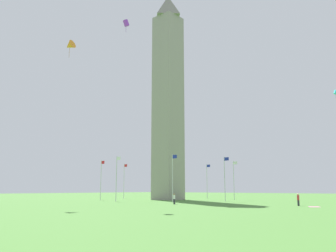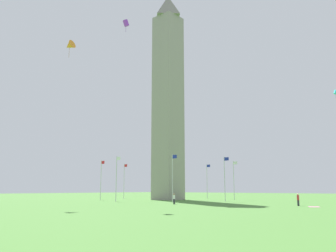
# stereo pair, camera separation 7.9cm
# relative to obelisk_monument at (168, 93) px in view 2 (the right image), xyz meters

# --- Properties ---
(ground_plane) EXTENTS (260.00, 260.00, 0.00)m
(ground_plane) POSITION_rel_obelisk_monument_xyz_m (0.00, 0.00, -24.42)
(ground_plane) COLOR #477A33
(obelisk_monument) EXTENTS (5.37, 5.37, 48.85)m
(obelisk_monument) POSITION_rel_obelisk_monument_xyz_m (0.00, 0.00, 0.00)
(obelisk_monument) COLOR gray
(obelisk_monument) RESTS_ON ground
(flagpole_n) EXTENTS (1.12, 0.14, 8.59)m
(flagpole_n) POSITION_rel_obelisk_monument_xyz_m (14.86, 0.00, -19.74)
(flagpole_n) COLOR silver
(flagpole_n) RESTS_ON ground
(flagpole_ne) EXTENTS (1.12, 0.14, 8.59)m
(flagpole_ne) POSITION_rel_obelisk_monument_xyz_m (10.53, 10.47, -19.74)
(flagpole_ne) COLOR silver
(flagpole_ne) RESTS_ON ground
(flagpole_e) EXTENTS (1.12, 0.14, 8.59)m
(flagpole_e) POSITION_rel_obelisk_monument_xyz_m (0.06, 14.81, -19.74)
(flagpole_e) COLOR silver
(flagpole_e) RESTS_ON ground
(flagpole_se) EXTENTS (1.12, 0.14, 8.59)m
(flagpole_se) POSITION_rel_obelisk_monument_xyz_m (-10.41, 10.47, -19.74)
(flagpole_se) COLOR silver
(flagpole_se) RESTS_ON ground
(flagpole_s) EXTENTS (1.12, 0.14, 8.59)m
(flagpole_s) POSITION_rel_obelisk_monument_xyz_m (-14.75, 0.00, -19.74)
(flagpole_s) COLOR silver
(flagpole_s) RESTS_ON ground
(flagpole_sw) EXTENTS (1.12, 0.14, 8.59)m
(flagpole_sw) POSITION_rel_obelisk_monument_xyz_m (-10.41, -10.47, -19.74)
(flagpole_sw) COLOR silver
(flagpole_sw) RESTS_ON ground
(flagpole_w) EXTENTS (1.12, 0.14, 8.59)m
(flagpole_w) POSITION_rel_obelisk_monument_xyz_m (0.06, -14.81, -19.74)
(flagpole_w) COLOR silver
(flagpole_w) RESTS_ON ground
(flagpole_nw) EXTENTS (1.12, 0.14, 8.59)m
(flagpole_nw) POSITION_rel_obelisk_monument_xyz_m (10.53, -10.47, -19.74)
(flagpole_nw) COLOR silver
(flagpole_nw) RESTS_ON ground
(person_red_shirt) EXTENTS (0.32, 0.32, 1.75)m
(person_red_shirt) POSITION_rel_obelisk_monument_xyz_m (32.33, -8.37, -23.55)
(person_red_shirt) COLOR #2D2D38
(person_red_shirt) RESTS_ON ground
(person_white_shirt) EXTENTS (0.32, 0.32, 1.66)m
(person_white_shirt) POSITION_rel_obelisk_monument_xyz_m (15.65, -15.99, -23.60)
(person_white_shirt) COLOR #2D2D38
(person_white_shirt) RESTS_ON ground
(kite_purple_box) EXTENTS (0.72, 1.03, 2.21)m
(kite_purple_box) POSITION_rel_obelisk_monument_xyz_m (11.03, -22.76, 5.13)
(kite_purple_box) COLOR purple
(kite_cyan_box) EXTENTS (0.72, 0.80, 1.58)m
(kite_cyan_box) POSITION_rel_obelisk_monument_xyz_m (34.04, 7.80, -4.67)
(kite_cyan_box) COLOR #33C6D1
(kite_orange_delta) EXTENTS (2.08, 1.89, 2.96)m
(kite_orange_delta) POSITION_rel_obelisk_monument_xyz_m (4.18, -28.91, 1.12)
(kite_orange_delta) COLOR orange
(picnic_blanket_near_first_person) EXTENTS (2.05, 2.23, 0.01)m
(picnic_blanket_near_first_person) POSITION_rel_obelisk_monument_xyz_m (34.92, -9.58, -24.42)
(picnic_blanket_near_first_person) COLOR pink
(picnic_blanket_near_first_person) RESTS_ON ground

